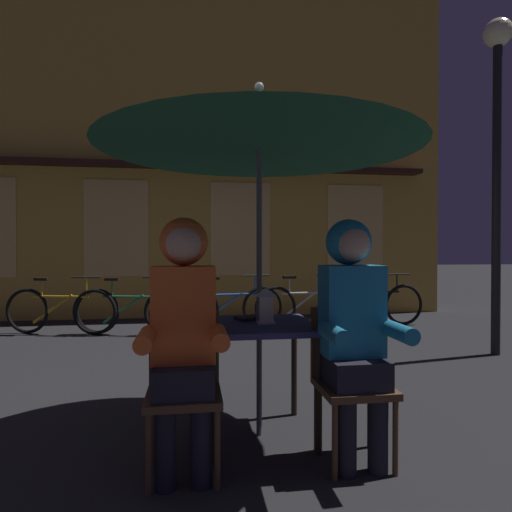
{
  "coord_description": "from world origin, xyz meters",
  "views": [
    {
      "loc": [
        -0.43,
        -2.79,
        1.22
      ],
      "look_at": [
        0.0,
        0.14,
        1.18
      ],
      "focal_mm": 30.34,
      "sensor_mm": 36.0,
      "label": 1
    }
  ],
  "objects_px": {
    "cafe_table": "(259,338)",
    "person_right_hooded": "(353,315)",
    "bicycle_fifth": "(374,305)",
    "person_left_hooded": "(184,319)",
    "bicycle_third": "(231,308)",
    "chair_right": "(349,374)",
    "street_lamp": "(497,120)",
    "book": "(251,318)",
    "bicycle_nearest": "(60,310)",
    "bicycle_fourth": "(307,306)",
    "patio_umbrella": "(259,121)",
    "lantern": "(266,305)",
    "bicycle_second": "(131,310)",
    "chair_left": "(184,381)"
  },
  "relations": [
    {
      "from": "person_right_hooded",
      "to": "bicycle_fourth",
      "type": "bearing_deg",
      "value": 78.5
    },
    {
      "from": "patio_umbrella",
      "to": "bicycle_second",
      "type": "bearing_deg",
      "value": 109.91
    },
    {
      "from": "street_lamp",
      "to": "bicycle_fifth",
      "type": "bearing_deg",
      "value": 107.43
    },
    {
      "from": "patio_umbrella",
      "to": "book",
      "type": "bearing_deg",
      "value": 104.31
    },
    {
      "from": "bicycle_second",
      "to": "bicycle_third",
      "type": "relative_size",
      "value": 1.0
    },
    {
      "from": "bicycle_fourth",
      "to": "bicycle_fifth",
      "type": "relative_size",
      "value": 1.0
    },
    {
      "from": "person_left_hooded",
      "to": "bicycle_fourth",
      "type": "distance_m",
      "value": 4.6
    },
    {
      "from": "bicycle_fifth",
      "to": "person_left_hooded",
      "type": "bearing_deg",
      "value": -125.03
    },
    {
      "from": "person_right_hooded",
      "to": "bicycle_nearest",
      "type": "xyz_separation_m",
      "value": [
        -2.8,
        4.2,
        -0.5
      ]
    },
    {
      "from": "street_lamp",
      "to": "bicycle_fourth",
      "type": "relative_size",
      "value": 2.31
    },
    {
      "from": "patio_umbrella",
      "to": "bicycle_third",
      "type": "bearing_deg",
      "value": 87.87
    },
    {
      "from": "bicycle_nearest",
      "to": "bicycle_third",
      "type": "xyz_separation_m",
      "value": [
        2.46,
        -0.07,
        0.0
      ]
    },
    {
      "from": "lantern",
      "to": "street_lamp",
      "type": "relative_size",
      "value": 0.06
    },
    {
      "from": "chair_left",
      "to": "bicycle_fourth",
      "type": "bearing_deg",
      "value": 66.34
    },
    {
      "from": "chair_right",
      "to": "person_left_hooded",
      "type": "height_order",
      "value": "person_left_hooded"
    },
    {
      "from": "bicycle_second",
      "to": "bicycle_third",
      "type": "height_order",
      "value": "same"
    },
    {
      "from": "book",
      "to": "cafe_table",
      "type": "bearing_deg",
      "value": -96.93
    },
    {
      "from": "book",
      "to": "bicycle_third",
      "type": "bearing_deg",
      "value": 65.98
    },
    {
      "from": "book",
      "to": "bicycle_nearest",
      "type": "bearing_deg",
      "value": 100.93
    },
    {
      "from": "patio_umbrella",
      "to": "bicycle_third",
      "type": "distance_m",
      "value": 4.08
    },
    {
      "from": "street_lamp",
      "to": "bicycle_nearest",
      "type": "height_order",
      "value": "street_lamp"
    },
    {
      "from": "person_right_hooded",
      "to": "book",
      "type": "bearing_deg",
      "value": 132.41
    },
    {
      "from": "chair_right",
      "to": "bicycle_fifth",
      "type": "distance_m",
      "value": 4.55
    },
    {
      "from": "book",
      "to": "person_right_hooded",
      "type": "bearing_deg",
      "value": -68.82
    },
    {
      "from": "lantern",
      "to": "chair_right",
      "type": "xyz_separation_m",
      "value": [
        0.44,
        -0.35,
        -0.37
      ]
    },
    {
      "from": "person_left_hooded",
      "to": "bicycle_fifth",
      "type": "bearing_deg",
      "value": 54.97
    },
    {
      "from": "bicycle_fourth",
      "to": "book",
      "type": "xyz_separation_m",
      "value": [
        -1.37,
        -3.63,
        0.41
      ]
    },
    {
      "from": "chair_right",
      "to": "bicycle_third",
      "type": "distance_m",
      "value": 4.09
    },
    {
      "from": "patio_umbrella",
      "to": "street_lamp",
      "type": "bearing_deg",
      "value": 29.93
    },
    {
      "from": "cafe_table",
      "to": "patio_umbrella",
      "type": "bearing_deg",
      "value": 0.0
    },
    {
      "from": "bicycle_second",
      "to": "bicycle_fifth",
      "type": "bearing_deg",
      "value": 2.05
    },
    {
      "from": "patio_umbrella",
      "to": "bicycle_second",
      "type": "distance_m",
      "value": 4.19
    },
    {
      "from": "patio_umbrella",
      "to": "chair_right",
      "type": "height_order",
      "value": "patio_umbrella"
    },
    {
      "from": "patio_umbrella",
      "to": "bicycle_fourth",
      "type": "xyz_separation_m",
      "value": [
        1.33,
        3.77,
        -1.71
      ]
    },
    {
      "from": "bicycle_nearest",
      "to": "book",
      "type": "height_order",
      "value": "bicycle_nearest"
    },
    {
      "from": "person_right_hooded",
      "to": "bicycle_nearest",
      "type": "height_order",
      "value": "person_right_hooded"
    },
    {
      "from": "bicycle_fourth",
      "to": "chair_left",
      "type": "bearing_deg",
      "value": -113.66
    },
    {
      "from": "lantern",
      "to": "cafe_table",
      "type": "bearing_deg",
      "value": 154.92
    },
    {
      "from": "person_left_hooded",
      "to": "bicycle_third",
      "type": "distance_m",
      "value": 4.2
    },
    {
      "from": "person_right_hooded",
      "to": "bicycle_fifth",
      "type": "height_order",
      "value": "person_right_hooded"
    },
    {
      "from": "bicycle_nearest",
      "to": "patio_umbrella",
      "type": "bearing_deg",
      "value": -58.4
    },
    {
      "from": "cafe_table",
      "to": "person_right_hooded",
      "type": "relative_size",
      "value": 0.53
    },
    {
      "from": "bicycle_nearest",
      "to": "book",
      "type": "xyz_separation_m",
      "value": [
        2.28,
        -3.63,
        0.41
      ]
    },
    {
      "from": "street_lamp",
      "to": "patio_umbrella",
      "type": "bearing_deg",
      "value": -150.07
    },
    {
      "from": "chair_right",
      "to": "street_lamp",
      "type": "xyz_separation_m",
      "value": [
        2.58,
        2.13,
        2.23
      ]
    },
    {
      "from": "cafe_table",
      "to": "person_left_hooded",
      "type": "height_order",
      "value": "person_left_hooded"
    },
    {
      "from": "book",
      "to": "person_left_hooded",
      "type": "bearing_deg",
      "value": -149.49
    },
    {
      "from": "book",
      "to": "patio_umbrella",
      "type": "bearing_deg",
      "value": -96.93
    },
    {
      "from": "cafe_table",
      "to": "book",
      "type": "xyz_separation_m",
      "value": [
        -0.04,
        0.14,
        0.11
      ]
    },
    {
      "from": "book",
      "to": "bicycle_second",
      "type": "bearing_deg",
      "value": 88.89
    }
  ]
}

